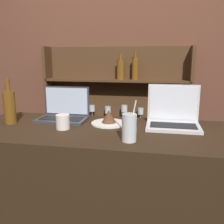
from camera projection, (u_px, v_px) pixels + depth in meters
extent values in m
cube|color=black|center=(102.00, 211.00, 1.61)|extent=(1.63, 0.65, 1.10)
cube|color=brown|center=(126.00, 74.00, 2.51)|extent=(7.00, 0.06, 2.70)
cube|color=#472D19|center=(51.00, 125.00, 2.66)|extent=(0.03, 0.18, 1.61)
cube|color=#472D19|center=(188.00, 132.00, 2.40)|extent=(0.03, 0.18, 1.61)
cube|color=#472D19|center=(117.00, 126.00, 2.61)|extent=(1.43, 0.02, 1.61)
cube|color=#472D19|center=(116.00, 158.00, 2.60)|extent=(1.39, 0.18, 0.02)
cube|color=#472D19|center=(116.00, 121.00, 2.51)|extent=(1.39, 0.18, 0.02)
cube|color=#472D19|center=(116.00, 80.00, 2.42)|extent=(1.39, 0.18, 0.02)
cylinder|color=silver|center=(62.00, 117.00, 2.61)|extent=(0.06, 0.06, 0.01)
cylinder|color=silver|center=(62.00, 113.00, 2.61)|extent=(0.01, 0.01, 0.07)
cylinder|color=silver|center=(61.00, 107.00, 2.59)|extent=(0.07, 0.07, 0.06)
cylinder|color=silver|center=(77.00, 117.00, 2.58)|extent=(0.06, 0.06, 0.01)
cylinder|color=silver|center=(77.00, 114.00, 2.57)|extent=(0.01, 0.01, 0.08)
cylinder|color=silver|center=(77.00, 107.00, 2.56)|extent=(0.07, 0.07, 0.06)
cylinder|color=silver|center=(92.00, 118.00, 2.55)|extent=(0.05, 0.05, 0.01)
cylinder|color=silver|center=(92.00, 115.00, 2.55)|extent=(0.01, 0.01, 0.07)
cylinder|color=silver|center=(92.00, 108.00, 2.53)|extent=(0.06, 0.06, 0.06)
cylinder|color=silver|center=(108.00, 119.00, 2.52)|extent=(0.05, 0.05, 0.01)
cylinder|color=silver|center=(108.00, 116.00, 2.52)|extent=(0.01, 0.01, 0.06)
cylinder|color=silver|center=(108.00, 110.00, 2.50)|extent=(0.06, 0.06, 0.07)
cylinder|color=silver|center=(124.00, 120.00, 2.49)|extent=(0.06, 0.06, 0.01)
cylinder|color=silver|center=(124.00, 116.00, 2.48)|extent=(0.01, 0.01, 0.08)
cylinder|color=silver|center=(124.00, 108.00, 2.47)|extent=(0.06, 0.06, 0.07)
cylinder|color=silver|center=(140.00, 120.00, 2.46)|extent=(0.05, 0.05, 0.01)
cylinder|color=silver|center=(140.00, 117.00, 2.46)|extent=(0.01, 0.01, 0.06)
cylinder|color=silver|center=(141.00, 111.00, 2.44)|extent=(0.06, 0.06, 0.06)
cylinder|color=silver|center=(157.00, 121.00, 2.43)|extent=(0.05, 0.05, 0.01)
cylinder|color=silver|center=(157.00, 117.00, 2.42)|extent=(0.01, 0.01, 0.07)
cylinder|color=silver|center=(158.00, 111.00, 2.41)|extent=(0.06, 0.06, 0.06)
cylinder|color=silver|center=(174.00, 122.00, 2.40)|extent=(0.05, 0.05, 0.01)
cylinder|color=silver|center=(175.00, 119.00, 2.40)|extent=(0.01, 0.01, 0.06)
cylinder|color=silver|center=(175.00, 114.00, 2.38)|extent=(0.06, 0.06, 0.05)
cylinder|color=brown|center=(135.00, 69.00, 2.36)|extent=(0.06, 0.06, 0.20)
cylinder|color=brown|center=(136.00, 54.00, 2.33)|extent=(0.02, 0.02, 0.07)
cylinder|color=brown|center=(121.00, 70.00, 2.39)|extent=(0.07, 0.07, 0.19)
cylinder|color=brown|center=(121.00, 56.00, 2.36)|extent=(0.03, 0.03, 0.06)
cube|color=#333338|center=(62.00, 120.00, 1.67)|extent=(0.33, 0.21, 0.02)
cube|color=black|center=(61.00, 118.00, 1.66)|extent=(0.28, 0.11, 0.00)
cube|color=#333338|center=(67.00, 101.00, 1.75)|extent=(0.33, 0.00, 0.20)
cube|color=silver|center=(67.00, 101.00, 1.74)|extent=(0.30, 0.01, 0.18)
cube|color=silver|center=(173.00, 127.00, 1.51)|extent=(0.32, 0.23, 0.02)
cube|color=black|center=(173.00, 125.00, 1.50)|extent=(0.27, 0.13, 0.00)
cube|color=silver|center=(173.00, 103.00, 1.59)|extent=(0.32, 0.00, 0.23)
cube|color=white|center=(173.00, 103.00, 1.59)|extent=(0.29, 0.01, 0.21)
cylinder|color=white|center=(109.00, 123.00, 1.60)|extent=(0.22, 0.22, 0.01)
cone|color=#51301C|center=(109.00, 116.00, 1.59)|extent=(0.09, 0.09, 0.08)
cube|color=#B7B7BC|center=(118.00, 123.00, 1.57)|extent=(0.08, 0.16, 0.00)
cylinder|color=silver|center=(129.00, 128.00, 1.26)|extent=(0.08, 0.08, 0.14)
cylinder|color=white|center=(132.00, 121.00, 1.25)|extent=(0.04, 0.01, 0.21)
cylinder|color=brown|center=(10.00, 108.00, 1.60)|extent=(0.07, 0.07, 0.21)
cylinder|color=brown|center=(8.00, 85.00, 1.56)|extent=(0.03, 0.03, 0.08)
cylinder|color=silver|center=(63.00, 122.00, 1.48)|extent=(0.08, 0.08, 0.09)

